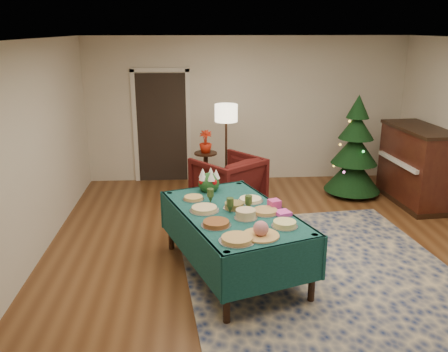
{
  "coord_description": "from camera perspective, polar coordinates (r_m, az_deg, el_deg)",
  "views": [
    {
      "loc": [
        -1.01,
        -5.35,
        2.83
      ],
      "look_at": [
        -0.63,
        0.46,
        1.0
      ],
      "focal_mm": 38.0,
      "sensor_mm": 36.0,
      "label": 1
    }
  ],
  "objects": [
    {
      "name": "room_shell",
      "position": [
        5.64,
        6.68,
        2.09
      ],
      "size": [
        7.0,
        7.0,
        7.0
      ],
      "color": "#593319",
      "rests_on": "ground"
    },
    {
      "name": "doorway",
      "position": [
        9.02,
        -7.49,
        6.18
      ],
      "size": [
        1.08,
        0.04,
        2.16
      ],
      "color": "black",
      "rests_on": "ground"
    },
    {
      "name": "rug",
      "position": [
        5.72,
        12.54,
        -12.57
      ],
      "size": [
        3.63,
        4.52,
        0.02
      ],
      "primitive_type": "cube",
      "rotation": [
        0.0,
        0.0,
        0.11
      ],
      "color": "navy",
      "rests_on": "ground"
    },
    {
      "name": "buffet_table",
      "position": [
        5.57,
        1.21,
        -5.78
      ],
      "size": [
        1.8,
        2.31,
        0.79
      ],
      "color": "black",
      "rests_on": "ground"
    },
    {
      "name": "platter_0",
      "position": [
        4.76,
        1.58,
        -7.62
      ],
      "size": [
        0.37,
        0.37,
        0.05
      ],
      "color": "silver",
      "rests_on": "buffet_table"
    },
    {
      "name": "platter_1",
      "position": [
        4.86,
        4.45,
        -6.61
      ],
      "size": [
        0.39,
        0.39,
        0.17
      ],
      "color": "silver",
      "rests_on": "buffet_table"
    },
    {
      "name": "platter_2",
      "position": [
        5.13,
        7.3,
        -5.77
      ],
      "size": [
        0.29,
        0.29,
        0.07
      ],
      "color": "silver",
      "rests_on": "buffet_table"
    },
    {
      "name": "platter_3",
      "position": [
        5.11,
        -0.95,
        -5.74
      ],
      "size": [
        0.33,
        0.33,
        0.05
      ],
      "color": "silver",
      "rests_on": "buffet_table"
    },
    {
      "name": "platter_4",
      "position": [
        5.29,
        2.62,
        -4.63
      ],
      "size": [
        0.26,
        0.26,
        0.11
      ],
      "color": "silver",
      "rests_on": "buffet_table"
    },
    {
      "name": "platter_5",
      "position": [
        5.48,
        4.98,
        -4.26
      ],
      "size": [
        0.32,
        0.32,
        0.04
      ],
      "color": "silver",
      "rests_on": "buffet_table"
    },
    {
      "name": "platter_6",
      "position": [
        5.51,
        -2.38,
        -4.01
      ],
      "size": [
        0.35,
        0.35,
        0.05
      ],
      "color": "silver",
      "rests_on": "buffet_table"
    },
    {
      "name": "platter_7",
      "position": [
        5.58,
        1.23,
        -3.61
      ],
      "size": [
        0.26,
        0.26,
        0.08
      ],
      "color": "silver",
      "rests_on": "buffet_table"
    },
    {
      "name": "platter_8",
      "position": [
        5.82,
        3.21,
        -2.88
      ],
      "size": [
        0.32,
        0.32,
        0.04
      ],
      "color": "silver",
      "rests_on": "buffet_table"
    },
    {
      "name": "platter_9",
      "position": [
        5.88,
        -3.69,
        -2.68
      ],
      "size": [
        0.27,
        0.27,
        0.04
      ],
      "color": "silver",
      "rests_on": "buffet_table"
    },
    {
      "name": "goblet_0",
      "position": [
        5.73,
        -1.64,
        -2.37
      ],
      "size": [
        0.08,
        0.08,
        0.18
      ],
      "color": "#2D471E",
      "rests_on": "buffet_table"
    },
    {
      "name": "goblet_1",
      "position": [
        5.51,
        2.96,
        -3.23
      ],
      "size": [
        0.08,
        0.08,
        0.18
      ],
      "color": "#2D471E",
      "rests_on": "buffet_table"
    },
    {
      "name": "goblet_2",
      "position": [
        5.42,
        0.73,
        -3.54
      ],
      "size": [
        0.08,
        0.08,
        0.18
      ],
      "color": "#2D471E",
      "rests_on": "buffet_table"
    },
    {
      "name": "napkin_stack",
      "position": [
        5.45,
        7.1,
        -4.45
      ],
      "size": [
        0.2,
        0.2,
        0.04
      ],
      "primitive_type": "cube",
      "rotation": [
        0.0,
        0.0,
        0.34
      ],
      "color": "#FA45C0",
      "rests_on": "buffet_table"
    },
    {
      "name": "gift_box",
      "position": [
        5.61,
        6.07,
        -3.39
      ],
      "size": [
        0.16,
        0.16,
        0.11
      ],
      "primitive_type": "cube",
      "rotation": [
        0.0,
        0.0,
        0.34
      ],
      "color": "#DA3C8E",
      "rests_on": "buffet_table"
    },
    {
      "name": "centerpiece",
      "position": [
        6.15,
        -1.84,
        -0.58
      ],
      "size": [
        0.28,
        0.29,
        0.33
      ],
      "color": "#1E4C1E",
      "rests_on": "buffet_table"
    },
    {
      "name": "armchair",
      "position": [
        7.65,
        0.49,
        -0.49
      ],
      "size": [
        1.27,
        1.26,
        0.96
      ],
      "primitive_type": "imported",
      "rotation": [
        0.0,
        0.0,
        3.82
      ],
      "color": "#48110F",
      "rests_on": "ground"
    },
    {
      "name": "floor_lamp",
      "position": [
        8.1,
        0.26,
        6.92
      ],
      "size": [
        0.39,
        0.39,
        1.6
      ],
      "color": "#A57F3F",
      "rests_on": "ground"
    },
    {
      "name": "side_table",
      "position": [
        8.49,
        -2.2,
        0.42
      ],
      "size": [
        0.4,
        0.4,
        0.72
      ],
      "color": "black",
      "rests_on": "ground"
    },
    {
      "name": "potted_plant",
      "position": [
        8.36,
        -2.23,
        3.58
      ],
      "size": [
        0.22,
        0.4,
        0.22
      ],
      "primitive_type": "imported",
      "color": "#B5210C",
      "rests_on": "side_table"
    },
    {
      "name": "christmas_tree",
      "position": [
        8.5,
        15.45,
        2.92
      ],
      "size": [
        1.09,
        1.09,
        1.77
      ],
      "color": "black",
      "rests_on": "ground"
    },
    {
      "name": "piano",
      "position": [
        8.47,
        22.1,
        1.07
      ],
      "size": [
        0.81,
        1.54,
        1.29
      ],
      "color": "black",
      "rests_on": "ground"
    }
  ]
}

